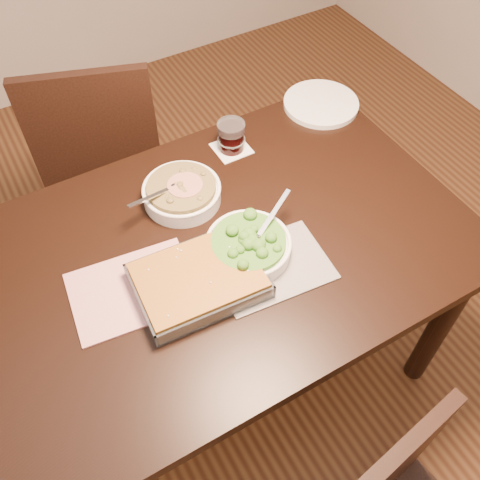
% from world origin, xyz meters
% --- Properties ---
extents(ground, '(4.00, 4.00, 0.00)m').
position_xyz_m(ground, '(0.00, 0.00, 0.00)').
color(ground, '#3F2112').
rests_on(ground, ground).
extents(table, '(1.40, 0.90, 0.75)m').
position_xyz_m(table, '(0.00, 0.00, 0.65)').
color(table, black).
rests_on(table, ground).
extents(magazine_a, '(0.34, 0.26, 0.01)m').
position_xyz_m(magazine_a, '(-0.25, -0.02, 0.75)').
color(magazine_a, '#B6344B').
rests_on(magazine_a, table).
extents(magazine_b, '(0.32, 0.24, 0.01)m').
position_xyz_m(magazine_b, '(0.09, -0.13, 0.75)').
color(magazine_b, '#25262C').
rests_on(magazine_b, table).
extents(coaster, '(0.11, 0.11, 0.00)m').
position_xyz_m(coaster, '(0.23, 0.32, 0.75)').
color(coaster, white).
rests_on(coaster, table).
extents(stew_bowl, '(0.25, 0.23, 0.09)m').
position_xyz_m(stew_bowl, '(-0.00, 0.20, 0.78)').
color(stew_bowl, white).
rests_on(stew_bowl, table).
extents(broccoli_bowl, '(0.25, 0.23, 0.09)m').
position_xyz_m(broccoli_bowl, '(0.07, -0.06, 0.78)').
color(broccoli_bowl, white).
rests_on(broccoli_bowl, table).
extents(baking_dish, '(0.33, 0.25, 0.06)m').
position_xyz_m(baking_dish, '(-0.10, -0.09, 0.78)').
color(baking_dish, silver).
rests_on(baking_dish, table).
extents(wine_tumbler, '(0.09, 0.09, 0.10)m').
position_xyz_m(wine_tumbler, '(0.23, 0.32, 0.80)').
color(wine_tumbler, black).
rests_on(wine_tumbler, coaster).
extents(dinner_plate, '(0.25, 0.25, 0.02)m').
position_xyz_m(dinner_plate, '(0.60, 0.36, 0.76)').
color(dinner_plate, silver).
rests_on(dinner_plate, table).
extents(chair_far, '(0.55, 0.55, 0.93)m').
position_xyz_m(chair_far, '(-0.07, 0.79, 0.52)').
color(chair_far, black).
rests_on(chair_far, ground).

